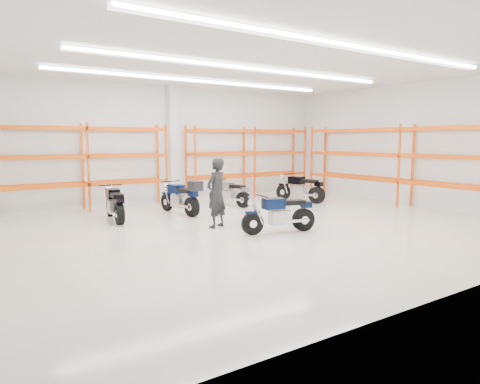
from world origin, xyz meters
TOP-DOWN VIEW (x-y plane):
  - ground at (0.00, 0.00)m, footprint 14.00×14.00m
  - room_shell at (0.00, 0.03)m, footprint 14.02×12.02m
  - motorcycle_main at (-0.03, -0.97)m, footprint 2.05×0.82m
  - motorcycle_back_a at (-3.17, 3.10)m, footprint 0.70×2.13m
  - motorcycle_back_b at (-0.98, 3.02)m, footprint 0.73×2.24m
  - motorcycle_back_c at (1.31, 3.65)m, footprint 0.79×1.92m
  - motorcycle_back_d at (4.22, 3.04)m, footprint 0.86×2.19m
  - standing_man at (-1.11, 0.57)m, footprint 0.83×0.70m
  - structural_column at (0.00, 5.82)m, footprint 0.32×0.32m
  - pallet_racking_back_left at (-3.40, 5.48)m, footprint 5.67×0.87m
  - pallet_racking_back_right at (3.40, 5.48)m, footprint 5.67×0.87m
  - pallet_racking_side at (6.48, 0.00)m, footprint 0.87×9.07m

SIDE VIEW (x-z plane):
  - ground at x=0.00m, z-range 0.00..0.00m
  - motorcycle_back_c at x=1.31m, z-range -0.03..0.93m
  - motorcycle_main at x=-0.03m, z-range -0.03..0.98m
  - motorcycle_back_a at x=-3.17m, z-range -0.03..1.01m
  - motorcycle_back_d at x=4.22m, z-range -0.03..1.06m
  - motorcycle_back_b at x=-0.98m, z-range -0.02..1.12m
  - standing_man at x=-1.11m, z-range 0.00..1.94m
  - pallet_racking_back_left at x=-3.40m, z-range 0.29..3.29m
  - pallet_racking_back_right at x=3.40m, z-range 0.29..3.29m
  - pallet_racking_side at x=6.48m, z-range 0.31..3.31m
  - structural_column at x=0.00m, z-range 0.00..4.50m
  - room_shell at x=0.00m, z-range 1.03..5.54m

